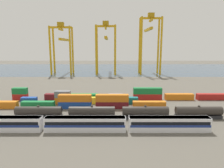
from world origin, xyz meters
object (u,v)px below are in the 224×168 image
shipping_container_2 (76,105)px  gantry_crane_west (63,43)px  gantry_crane_east (151,38)px  shipping_container_6 (150,105)px  gantry_crane_central (107,42)px  freight_tank_row (146,112)px  shipping_container_7 (30,100)px  passenger_train (86,123)px

shipping_container_2 → gantry_crane_west: size_ratio=0.29×
gantry_crane_east → shipping_container_6: bearing=-99.9°
shipping_container_6 → gantry_crane_central: 103.71m
shipping_container_6 → gantry_crane_east: (17.11, 97.65, 28.24)m
gantry_crane_west → gantry_crane_east: gantry_crane_east is taller
freight_tank_row → shipping_container_7: freight_tank_row is taller
freight_tank_row → shipping_container_7: size_ratio=13.67×
freight_tank_row → gantry_crane_central: bearing=98.1°
freight_tank_row → shipping_container_2: (-24.32, 10.77, -0.67)m
gantry_crane_central → gantry_crane_east: bearing=-2.2°
passenger_train → gantry_crane_east: 127.27m
passenger_train → gantry_crane_west: bearing=105.9°
gantry_crane_west → gantry_crane_east: bearing=-0.2°
shipping_container_7 → gantry_crane_central: size_ratio=0.14×
passenger_train → shipping_container_2: passenger_train is taller
freight_tank_row → gantry_crane_west: gantry_crane_west is taller
gantry_crane_east → passenger_train: bearing=-107.9°
shipping_container_2 → gantry_crane_east: bearing=65.4°
shipping_container_7 → gantry_crane_east: (64.17, 91.53, 28.24)m
shipping_container_2 → shipping_container_7: 20.49m
shipping_container_2 → gantry_crane_central: bearing=85.0°
passenger_train → gantry_crane_west: size_ratio=1.62×
shipping_container_7 → gantry_crane_east: 115.29m
freight_tank_row → gantry_crane_west: (-51.57, 108.69, 23.01)m
shipping_container_7 → gantry_crane_central: 100.12m
shipping_container_6 → gantry_crane_west: bearing=119.2°
shipping_container_6 → gantry_crane_west: gantry_crane_west is taller
passenger_train → gantry_crane_east: bearing=72.1°
shipping_container_7 → gantry_crane_central: gantry_crane_central is taller
shipping_container_2 → shipping_container_6: (27.51, 0.00, 0.00)m
passenger_train → gantry_crane_central: (2.21, 119.65, 23.62)m
gantry_crane_central → gantry_crane_west: bearing=-178.3°
freight_tank_row → passenger_train: bearing=-151.1°
shipping_container_7 → gantry_crane_east: bearing=55.0°
shipping_container_2 → shipping_container_7: same height
shipping_container_6 → gantry_crane_east: size_ratio=0.25×
passenger_train → shipping_container_2: bearing=107.4°
shipping_container_7 → freight_tank_row: bearing=-21.1°
passenger_train → shipping_container_7: passenger_train is taller
passenger_train → freight_tank_row: freight_tank_row is taller
passenger_train → shipping_container_2: 21.65m
shipping_container_7 → shipping_container_6: bearing=-7.4°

